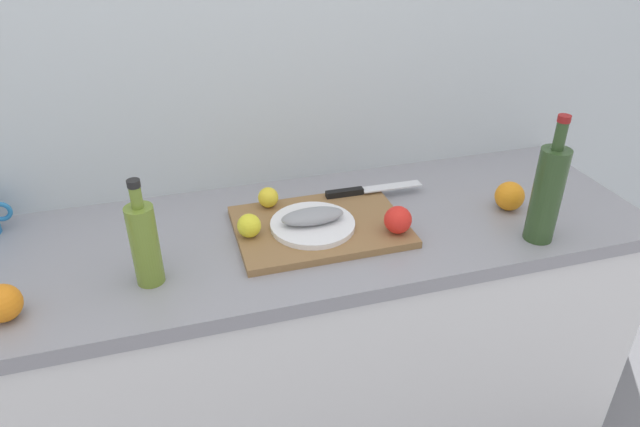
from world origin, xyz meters
name	(u,v)px	position (x,y,z in m)	size (l,w,h in m)	color
back_wall	(253,68)	(0.00, 0.33, 1.25)	(3.20, 0.05, 2.50)	silver
kitchen_counter	(288,357)	(0.00, 0.00, 0.45)	(2.00, 0.60, 0.90)	white
cutting_board	(320,226)	(0.10, -0.02, 0.91)	(0.45, 0.32, 0.02)	olive
white_plate	(313,225)	(0.07, -0.03, 0.93)	(0.22, 0.22, 0.01)	white
fish_fillet	(313,216)	(0.07, -0.03, 0.95)	(0.17, 0.07, 0.04)	gray
chef_knife	(362,190)	(0.26, 0.11, 0.93)	(0.29, 0.04, 0.02)	silver
lemon_0	(249,226)	(-0.09, -0.02, 0.95)	(0.06, 0.06, 0.06)	yellow
lemon_1	(268,197)	(-0.02, 0.11, 0.95)	(0.06, 0.06, 0.06)	yellow
tomato_0	(398,220)	(0.28, -0.11, 0.96)	(0.07, 0.07, 0.07)	red
olive_oil_bottle	(145,243)	(-0.34, -0.12, 1.01)	(0.06, 0.06, 0.26)	olive
wine_bottle	(547,193)	(0.63, -0.21, 1.03)	(0.07, 0.07, 0.34)	#2D4723
orange_0	(2,303)	(-0.64, -0.17, 0.94)	(0.08, 0.08, 0.08)	orange
orange_1	(510,196)	(0.64, -0.06, 0.94)	(0.08, 0.08, 0.08)	orange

